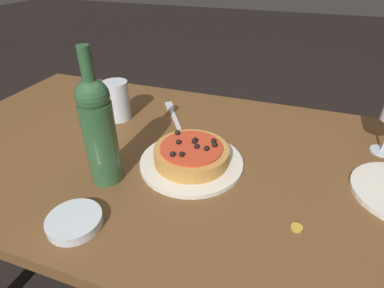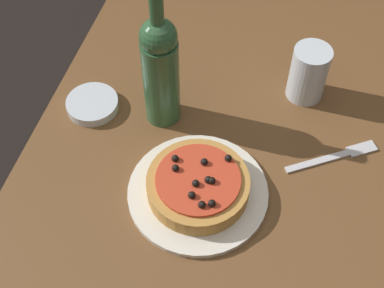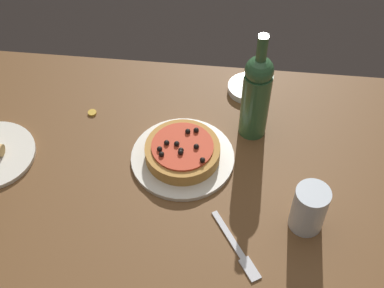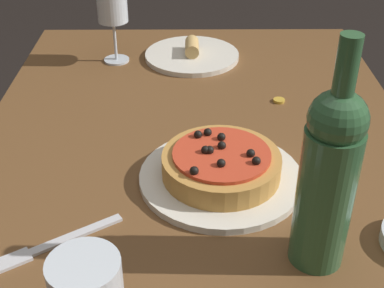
{
  "view_description": "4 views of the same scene",
  "coord_description": "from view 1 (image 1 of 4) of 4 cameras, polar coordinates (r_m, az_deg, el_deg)",
  "views": [
    {
      "loc": [
        -0.26,
        0.63,
        1.2
      ],
      "look_at": [
        -0.05,
        0.03,
        0.78
      ],
      "focal_mm": 28.0,
      "sensor_mm": 36.0,
      "label": 1
    },
    {
      "loc": [
        -0.58,
        -0.09,
        1.6
      ],
      "look_at": [
        -0.0,
        0.06,
        0.8
      ],
      "focal_mm": 50.0,
      "sensor_mm": 36.0,
      "label": 2
    },
    {
      "loc": [
        0.06,
        -0.83,
        1.81
      ],
      "look_at": [
        -0.03,
        -0.0,
        0.83
      ],
      "focal_mm": 50.0,
      "sensor_mm": 36.0,
      "label": 3
    },
    {
      "loc": [
        0.65,
        -0.02,
        1.25
      ],
      "look_at": [
        -0.07,
        -0.01,
        0.79
      ],
      "focal_mm": 50.0,
      "sensor_mm": 36.0,
      "label": 4
    }
  ],
  "objects": [
    {
      "name": "dining_table",
      "position": [
        0.88,
        -2.71,
        -6.17
      ],
      "size": [
        1.49,
        0.82,
        0.72
      ],
      "color": "brown",
      "rests_on": "ground_plane"
    },
    {
      "name": "dinner_plate",
      "position": [
        0.78,
        -0.11,
        -3.47
      ],
      "size": [
        0.27,
        0.27,
        0.01
      ],
      "color": "silver",
      "rests_on": "dining_table"
    },
    {
      "name": "pizza",
      "position": [
        0.77,
        -0.1,
        -1.84
      ],
      "size": [
        0.19,
        0.19,
        0.05
      ],
      "color": "#BC843D",
      "rests_on": "dinner_plate"
    },
    {
      "name": "wine_bottle",
      "position": [
        0.7,
        -17.3,
        2.56
      ],
      "size": [
        0.07,
        0.07,
        0.32
      ],
      "color": "#2D5633",
      "rests_on": "dining_table"
    },
    {
      "name": "water_cup",
      "position": [
        1.01,
        -14.08,
        8.03
      ],
      "size": [
        0.08,
        0.08,
        0.13
      ],
      "color": "silver",
      "rests_on": "dining_table"
    },
    {
      "name": "side_bowl",
      "position": [
        0.67,
        -21.46,
        -13.54
      ],
      "size": [
        0.11,
        0.11,
        0.02
      ],
      "color": "silver",
      "rests_on": "dining_table"
    },
    {
      "name": "fork",
      "position": [
        1.03,
        -3.74,
        5.96
      ],
      "size": [
        0.12,
        0.18,
        0.0
      ],
      "rotation": [
        0.0,
        0.0,
        -1.0
      ],
      "color": "silver",
      "rests_on": "dining_table"
    },
    {
      "name": "bottle_cap",
      "position": [
        0.66,
        19.31,
        -14.8
      ],
      "size": [
        0.02,
        0.02,
        0.01
      ],
      "color": "gold",
      "rests_on": "dining_table"
    }
  ]
}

